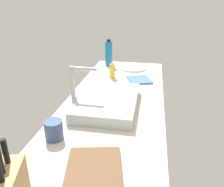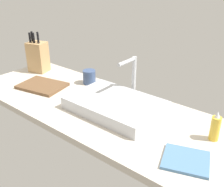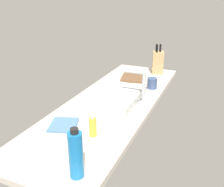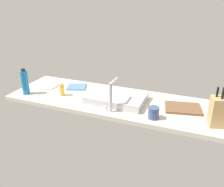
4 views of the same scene
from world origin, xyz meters
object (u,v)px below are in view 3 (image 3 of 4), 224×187
soap_bottle (93,126)px  water_bottle (76,155)px  sink_basin (116,97)px  coffee_mug (152,83)px  dinner_plate (43,155)px  faucet (141,85)px  cutting_board (133,77)px  dish_towel (64,125)px  knife_block (158,62)px

soap_bottle → water_bottle: (31.77, 8.77, 5.02)cm
sink_basin → water_bottle: (80.65, 15.16, 7.90)cm
coffee_mug → dinner_plate: bearing=-12.4°
dinner_plate → soap_bottle: bearing=152.9°
soap_bottle → dinner_plate: bearing=-27.1°
water_bottle → dinner_plate: size_ratio=1.04×
faucet → cutting_board: size_ratio=0.87×
faucet → dish_towel: faucet is taller
knife_block → dish_towel: bearing=-27.5°
soap_bottle → dinner_plate: soap_bottle is taller
soap_bottle → water_bottle: water_bottle is taller
sink_basin → water_bottle: 82.44cm
cutting_board → dish_towel: bearing=-5.2°
knife_block → sink_basin: bearing=-23.9°
water_bottle → dish_towel: bearing=-139.2°
soap_bottle → dinner_plate: (26.43, -13.50, -5.35)cm
cutting_board → coffee_mug: 29.46cm
dinner_plate → coffee_mug: coffee_mug is taller
faucet → water_bottle: faucet is taller
soap_bottle → coffee_mug: 84.48cm
faucet → coffee_mug: (-32.65, -0.26, -9.93)cm
sink_basin → soap_bottle: bearing=7.4°
sink_basin → dinner_plate: bearing=-5.4°
dish_towel → coffee_mug: bearing=158.6°
sink_basin → cutting_board: size_ratio=1.74×
faucet → dish_towel: (48.44, -32.04, -13.70)cm
cutting_board → water_bottle: size_ratio=1.16×
dish_towel → sink_basin: bearing=162.5°
cutting_board → soap_bottle: bearing=6.6°
dinner_plate → dish_towel: (-29.12, -7.47, 0.00)cm
sink_basin → knife_block: knife_block is taller
sink_basin → cutting_board: (-53.36, -5.49, -2.17)cm
faucet → water_bottle: 82.99cm
sink_basin → soap_bottle: soap_bottle is taller
faucet → knife_block: 75.98cm
faucet → dish_towel: 59.67cm
faucet → dinner_plate: size_ratio=1.05×
dinner_plate → dish_towel: size_ratio=1.29×
faucet → water_bottle: bearing=-1.6°
sink_basin → soap_bottle: size_ratio=3.43×
faucet → soap_bottle: 52.98cm
knife_block → cutting_board: (24.51, -16.44, -9.83)cm
knife_block → soap_bottle: (126.75, -4.56, -4.78)cm
cutting_board → soap_bottle: (102.24, 11.88, 5.05)cm
cutting_board → soap_bottle: 103.05cm
dish_towel → soap_bottle: bearing=82.7°
sink_basin → soap_bottle: (48.88, 6.39, 2.87)cm
dinner_plate → dish_towel: 30.06cm
soap_bottle → dinner_plate: 30.15cm
water_bottle → coffee_mug: (-115.54, 2.04, -6.60)cm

